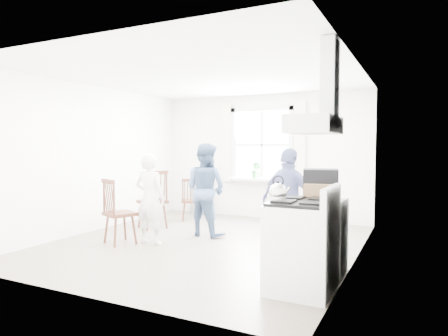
% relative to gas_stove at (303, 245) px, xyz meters
% --- Properties ---
extents(room_shell, '(4.62, 5.12, 2.64)m').
position_rel_gas_stove_xyz_m(room_shell, '(-1.91, 1.35, 0.82)').
color(room_shell, gray).
rests_on(room_shell, ground).
extents(window_assembly, '(1.88, 0.24, 1.70)m').
position_rel_gas_stove_xyz_m(window_assembly, '(-1.91, 3.80, 0.98)').
color(window_assembly, white).
rests_on(window_assembly, room_shell).
extents(range_hood, '(0.45, 0.76, 0.94)m').
position_rel_gas_stove_xyz_m(range_hood, '(0.16, -0.00, 1.42)').
color(range_hood, silver).
rests_on(range_hood, room_shell).
extents(shelf_unit, '(0.40, 0.30, 0.80)m').
position_rel_gas_stove_xyz_m(shelf_unit, '(-3.31, 3.68, -0.08)').
color(shelf_unit, slate).
rests_on(shelf_unit, ground).
extents(gas_stove, '(0.68, 0.76, 1.12)m').
position_rel_gas_stove_xyz_m(gas_stove, '(0.00, 0.00, 0.00)').
color(gas_stove, white).
rests_on(gas_stove, ground).
extents(kettle, '(0.19, 0.19, 0.27)m').
position_rel_gas_stove_xyz_m(kettle, '(-0.23, -0.13, 0.56)').
color(kettle, silver).
rests_on(kettle, gas_stove).
extents(low_cabinet, '(0.50, 0.55, 0.90)m').
position_rel_gas_stove_xyz_m(low_cabinet, '(0.07, 0.70, -0.03)').
color(low_cabinet, silver).
rests_on(low_cabinet, ground).
extents(stereo_stack, '(0.46, 0.43, 0.35)m').
position_rel_gas_stove_xyz_m(stereo_stack, '(0.04, 0.64, 0.59)').
color(stereo_stack, black).
rests_on(stereo_stack, low_cabinet).
extents(cardboard_box, '(0.31, 0.23, 0.19)m').
position_rel_gas_stove_xyz_m(cardboard_box, '(0.05, 0.48, 0.51)').
color(cardboard_box, olive).
rests_on(cardboard_box, low_cabinet).
extents(windsor_chair_a, '(0.50, 0.50, 0.88)m').
position_rel_gas_stove_xyz_m(windsor_chair_a, '(-3.06, 2.82, 0.05)').
color(windsor_chair_a, '#462316').
rests_on(windsor_chair_a, ground).
extents(windsor_chair_b, '(0.57, 0.56, 1.03)m').
position_rel_gas_stove_xyz_m(windsor_chair_b, '(-3.14, 0.64, 0.14)').
color(windsor_chair_b, '#462316').
rests_on(windsor_chair_b, ground).
extents(windsor_chair_c, '(0.61, 0.61, 1.08)m').
position_rel_gas_stove_xyz_m(windsor_chair_c, '(-3.25, 1.87, 0.18)').
color(windsor_chair_c, '#462316').
rests_on(windsor_chair_c, ground).
extents(person_left, '(0.55, 0.55, 1.42)m').
position_rel_gas_stove_xyz_m(person_left, '(-2.66, 0.93, 0.22)').
color(person_left, white).
rests_on(person_left, ground).
extents(person_mid, '(0.86, 0.86, 1.57)m').
position_rel_gas_stove_xyz_m(person_mid, '(-2.17, 1.83, 0.30)').
color(person_mid, '#435A7D').
rests_on(person_mid, ground).
extents(person_right, '(1.07, 1.07, 1.50)m').
position_rel_gas_stove_xyz_m(person_right, '(-0.54, 1.29, 0.26)').
color(person_right, navy).
rests_on(person_right, ground).
extents(potted_plant, '(0.19, 0.19, 0.34)m').
position_rel_gas_stove_xyz_m(potted_plant, '(-2.00, 3.71, 0.54)').
color(potted_plant, '#2F6A30').
rests_on(potted_plant, window_assembly).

